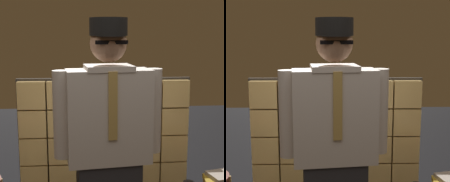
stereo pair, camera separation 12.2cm
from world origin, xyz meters
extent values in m
cube|color=#F2C672|center=(-0.65, 1.29, 0.39)|extent=(0.25, 0.08, 0.25)
cube|color=#F2C672|center=(-0.39, 1.29, 0.39)|extent=(0.25, 0.08, 0.25)
cube|color=#F2C672|center=(-0.13, 1.29, 0.39)|extent=(0.25, 0.08, 0.25)
cube|color=#F2C672|center=(0.13, 1.29, 0.39)|extent=(0.25, 0.08, 0.25)
cube|color=#F2C672|center=(0.39, 1.29, 0.39)|extent=(0.25, 0.08, 0.25)
cube|color=#F2C672|center=(0.65, 1.29, 0.39)|extent=(0.25, 0.08, 0.25)
cube|color=#F2C672|center=(-0.65, 1.29, 0.65)|extent=(0.25, 0.08, 0.25)
cube|color=#F2C672|center=(-0.39, 1.29, 0.65)|extent=(0.25, 0.08, 0.25)
cube|color=#F2C672|center=(-0.13, 1.29, 0.65)|extent=(0.25, 0.08, 0.25)
cube|color=#F2C672|center=(0.13, 1.29, 0.65)|extent=(0.25, 0.08, 0.25)
cube|color=#F2C672|center=(0.39, 1.29, 0.65)|extent=(0.25, 0.08, 0.25)
cube|color=#F2C672|center=(0.65, 1.29, 0.65)|extent=(0.25, 0.08, 0.25)
cube|color=#F2C672|center=(-0.65, 1.29, 0.91)|extent=(0.25, 0.08, 0.25)
cube|color=#F2C672|center=(-0.39, 1.29, 0.91)|extent=(0.25, 0.08, 0.25)
cube|color=#F2C672|center=(-0.13, 1.29, 0.91)|extent=(0.25, 0.08, 0.25)
cube|color=#F2C672|center=(0.13, 1.29, 0.91)|extent=(0.25, 0.08, 0.25)
cube|color=#F2C672|center=(0.39, 1.29, 0.91)|extent=(0.25, 0.08, 0.25)
cube|color=#F2C672|center=(0.65, 1.29, 0.91)|extent=(0.25, 0.08, 0.25)
cube|color=#F2C672|center=(-0.65, 1.29, 1.17)|extent=(0.25, 0.08, 0.25)
cube|color=#F2C672|center=(-0.39, 1.29, 1.17)|extent=(0.25, 0.08, 0.25)
cube|color=#F2C672|center=(-0.13, 1.29, 1.17)|extent=(0.25, 0.08, 0.25)
cube|color=#F2C672|center=(0.13, 1.29, 1.17)|extent=(0.25, 0.08, 0.25)
cube|color=#F2C672|center=(0.39, 1.29, 1.17)|extent=(0.25, 0.08, 0.25)
cube|color=#F2C672|center=(0.65, 1.29, 1.17)|extent=(0.25, 0.08, 0.25)
cube|color=#38332D|center=(0.00, 1.34, 0.65)|extent=(1.59, 0.02, 1.33)
cube|color=silver|center=(-0.02, 0.42, 1.18)|extent=(0.57, 0.30, 0.62)
cube|color=tan|center=(0.00, 0.30, 1.27)|extent=(0.06, 0.02, 0.43)
cube|color=silver|center=(-0.02, 0.42, 1.50)|extent=(0.33, 0.28, 0.04)
sphere|color=#A87A5B|center=(-0.02, 0.42, 1.65)|extent=(0.24, 0.24, 0.24)
ellipsoid|color=black|center=(-0.01, 0.37, 1.61)|extent=(0.16, 0.10, 0.11)
cube|color=black|center=(-0.01, 0.32, 1.66)|extent=(0.20, 0.04, 0.02)
cylinder|color=black|center=(-0.01, 0.34, 1.70)|extent=(0.20, 0.20, 0.01)
cylinder|color=black|center=(-0.02, 0.42, 1.76)|extent=(0.24, 0.24, 0.11)
cylinder|color=silver|center=(0.28, 0.46, 1.20)|extent=(0.12, 0.12, 0.57)
cylinder|color=silver|center=(-0.32, 0.39, 1.20)|extent=(0.12, 0.12, 0.57)
cube|color=olive|center=(0.81, 0.52, 0.66)|extent=(0.27, 0.21, 0.03)
cube|color=gray|center=(0.82, 0.54, 0.69)|extent=(0.22, 0.22, 0.03)
camera|label=1|loc=(-0.16, -1.73, 1.72)|focal=54.43mm
camera|label=2|loc=(-0.04, -1.74, 1.72)|focal=54.43mm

